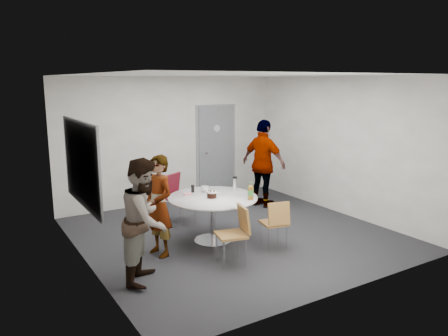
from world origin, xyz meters
TOP-DOWN VIEW (x-y plane):
  - floor at (0.00, 0.00)m, footprint 5.00×5.00m
  - ceiling at (0.00, 0.00)m, footprint 5.00×5.00m
  - wall_back at (0.00, 2.50)m, footprint 5.00×0.00m
  - wall_left at (-2.50, 0.00)m, footprint 0.00×5.00m
  - wall_right at (2.50, 0.00)m, footprint 0.00×5.00m
  - wall_front at (0.00, -2.50)m, footprint 5.00×0.00m
  - door at (1.10, 2.48)m, footprint 1.02×0.17m
  - whiteboard at (-2.46, 0.20)m, footprint 0.04×1.90m
  - table at (-0.46, -0.11)m, footprint 1.46×1.46m
  - chair_near_left at (-0.63, -1.05)m, footprint 0.52×0.49m
  - chair_near_right at (0.18, -0.92)m, footprint 0.45×0.48m
  - chair_far at (-0.54, 1.11)m, footprint 0.60×0.62m
  - person_main at (-1.46, -0.18)m, footprint 0.48×0.63m
  - person_left at (-1.95, -0.87)m, footprint 0.98×1.02m
  - person_right at (1.45, 1.12)m, footprint 0.71×1.15m

SIDE VIEW (x-z plane):
  - floor at x=0.00m, z-range 0.00..0.00m
  - chair_near_right at x=0.18m, z-range 0.08..0.87m
  - chair_near_left at x=-0.63m, z-range 0.09..0.94m
  - chair_far at x=-0.54m, z-range 0.10..1.02m
  - table at x=-0.46m, z-range 0.13..1.17m
  - person_main at x=-1.46m, z-range 0.00..1.54m
  - person_left at x=-1.95m, z-range 0.00..1.65m
  - person_right at x=1.45m, z-range 0.00..1.83m
  - door at x=1.10m, z-range -0.03..2.09m
  - wall_back at x=0.00m, z-range -1.15..3.85m
  - wall_left at x=-2.50m, z-range -1.15..3.85m
  - wall_right at x=2.50m, z-range -1.15..3.85m
  - wall_front at x=0.00m, z-range -1.15..3.85m
  - whiteboard at x=-2.46m, z-range 0.82..2.08m
  - ceiling at x=0.00m, z-range 2.70..2.70m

